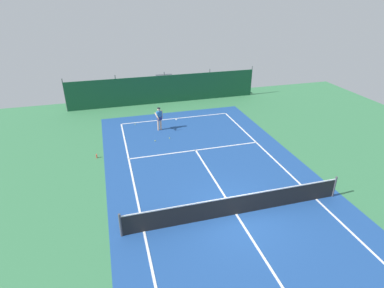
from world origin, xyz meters
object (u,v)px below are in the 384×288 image
Objects in this scene: tennis_net at (237,205)px; tennis_ball_by_sideline at (155,141)px; parked_car at (166,85)px; tennis_player at (159,117)px; tennis_ball_midcourt at (135,124)px; tennis_ball_near_player at (170,138)px; water_bottle at (97,156)px.

tennis_net reaches higher than tennis_ball_by_sideline.
tennis_ball_by_sideline is 0.02× the size of parked_car.
tennis_ball_midcourt is (-1.57, 1.46, -0.93)m from tennis_player.
tennis_ball_near_player is 9.88m from parked_car.
tennis_ball_midcourt is at bearing 122.50° from tennis_ball_near_player.
tennis_player is 0.39× the size of parked_car.
tennis_ball_near_player is at bearing 85.44° from tennis_player.
tennis_ball_midcourt is 0.28× the size of water_bottle.
tennis_player is (-1.57, 10.12, 0.45)m from tennis_net.
tennis_ball_midcourt is 7.64m from parked_car.
tennis_ball_near_player is (0.37, -1.59, -0.93)m from tennis_player.
tennis_net is 153.33× the size of tennis_ball_by_sideline.
tennis_ball_near_player is at bearing 9.42° from tennis_ball_by_sideline.
parked_car reaches higher than water_bottle.
tennis_ball_midcourt is at bearing 106.28° from tennis_ball_by_sideline.
water_bottle is (-4.34, -3.05, -0.84)m from tennis_player.
tennis_ball_by_sideline is (-0.63, -1.75, -0.93)m from tennis_player.
parked_car is (0.56, 18.22, 0.33)m from tennis_net.
parked_car reaches higher than tennis_net.
tennis_ball_near_player is 1.02m from tennis_ball_by_sideline.
tennis_net reaches higher than tennis_ball_near_player.
water_bottle reaches higher than tennis_ball_by_sideline.
water_bottle is at bearing 17.35° from tennis_player.
tennis_ball_midcourt is 1.00× the size of tennis_ball_by_sideline.
tennis_player is at bearing -42.91° from tennis_ball_midcourt.
tennis_player is at bearing 70.20° from tennis_ball_by_sideline.
tennis_ball_midcourt and tennis_ball_by_sideline have the same top height.
tennis_ball_midcourt is at bearing -118.45° from parked_car.
tennis_net is 2.40× the size of parked_car.
parked_car is (2.12, 8.10, -0.12)m from tennis_player.
tennis_net is 8.63m from tennis_ball_near_player.
tennis_net is at bearing -91.16° from parked_car.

